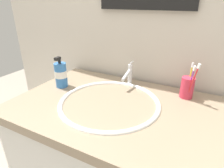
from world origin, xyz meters
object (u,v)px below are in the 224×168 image
toothbrush_red (193,80)px  toothbrush_purple (191,80)px  toothbrush_cup (187,87)px  soap_dispenser (61,74)px  faucet (129,74)px  toothbrush_yellow (190,77)px

toothbrush_red → toothbrush_purple: size_ratio=1.11×
toothbrush_cup → soap_dispenser: 0.68m
faucet → toothbrush_purple: toothbrush_purple is taller
toothbrush_cup → toothbrush_yellow: size_ratio=0.62×
toothbrush_cup → toothbrush_yellow: toothbrush_yellow is taller
toothbrush_cup → toothbrush_yellow: (0.00, 0.02, 0.05)m
toothbrush_cup → toothbrush_purple: toothbrush_purple is taller
faucet → soap_dispenser: size_ratio=0.82×
toothbrush_purple → soap_dispenser: bearing=-165.7°
toothbrush_yellow → soap_dispenser: bearing=-162.1°
toothbrush_cup → toothbrush_yellow: bearing=79.5°
toothbrush_red → toothbrush_yellow: size_ratio=1.12×
toothbrush_cup → soap_dispenser: bearing=-163.6°
toothbrush_red → soap_dispenser: toothbrush_red is taller
toothbrush_red → soap_dispenser: (-0.68, -0.16, -0.04)m
toothbrush_cup → toothbrush_red: 0.08m
faucet → toothbrush_cup: 0.32m
soap_dispenser → toothbrush_red: bearing=12.9°
soap_dispenser → toothbrush_yellow: bearing=17.9°
toothbrush_purple → toothbrush_yellow: bearing=103.4°
toothbrush_red → toothbrush_yellow: toothbrush_red is taller
faucet → toothbrush_red: toothbrush_red is taller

